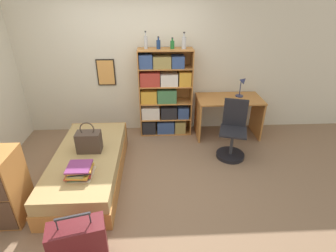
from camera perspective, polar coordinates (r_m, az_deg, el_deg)
ground_plane at (r=4.07m, az=-7.35°, el=-10.87°), size 14.00×14.00×0.00m
wall_back at (r=4.96m, az=-7.02°, el=13.18°), size 10.00×0.09×2.60m
bed at (r=4.07m, az=-16.86°, el=-8.28°), size 0.94×1.98×0.43m
handbag at (r=3.93m, az=-16.83°, el=-3.21°), size 0.34×0.21×0.46m
book_stack_on_bed at (r=3.52m, az=-18.61°, el=-9.11°), size 0.33×0.38×0.14m
suitcase at (r=2.98m, az=-18.77°, el=-23.37°), size 0.58×0.36×0.67m
bookcase at (r=4.89m, az=-0.99°, el=6.65°), size 0.96×0.34×1.62m
bottle_green at (r=4.66m, az=-4.86°, el=17.76°), size 0.06×0.06×0.29m
bottle_brown at (r=4.64m, az=-2.10°, el=17.37°), size 0.07×0.07×0.20m
bottle_clear at (r=4.65m, az=0.95°, el=17.32°), size 0.07×0.07×0.19m
bottle_blue at (r=4.65m, az=3.49°, el=17.70°), size 0.08×0.08×0.28m
desk at (r=5.03m, az=12.99°, el=3.48°), size 1.18×0.65×0.76m
desk_lamp at (r=5.00m, az=15.96°, el=8.93°), size 0.19×0.14×0.39m
desk_chair at (r=4.47m, az=13.78°, el=-2.73°), size 0.53×0.53×0.97m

